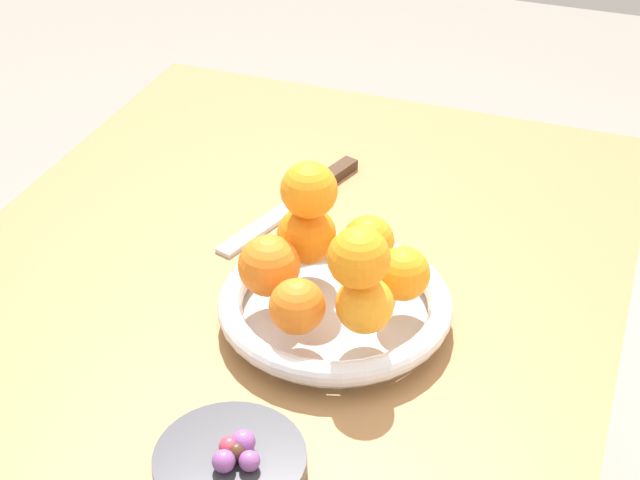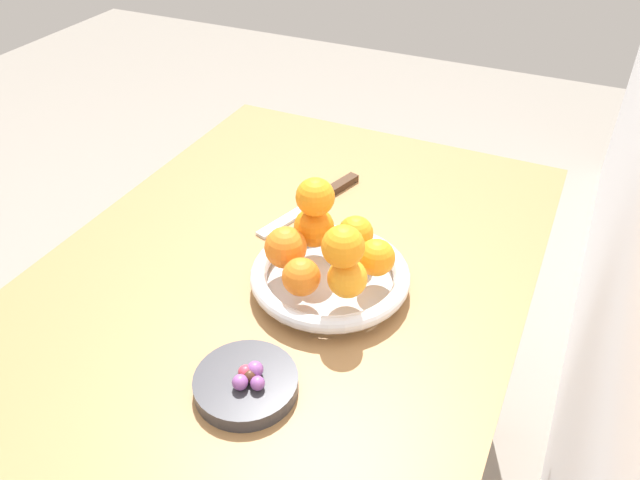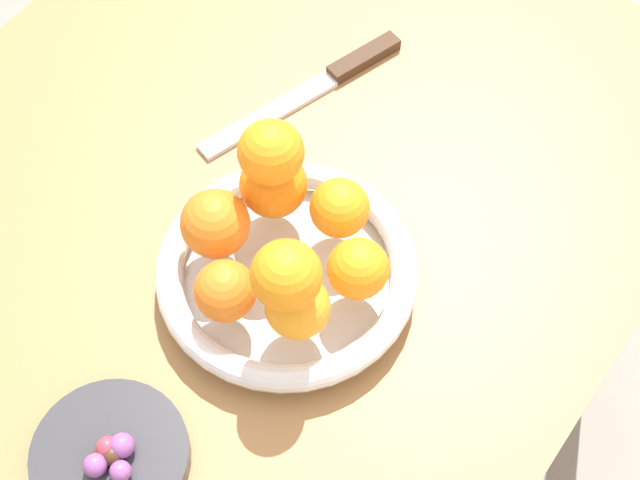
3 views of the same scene
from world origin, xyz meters
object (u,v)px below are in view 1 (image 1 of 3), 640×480
at_px(orange_0, 269,266).
at_px(orange_7, 309,190).
at_px(candy_ball_0, 230,447).
at_px(candy_ball_3, 224,461).
at_px(knife, 303,197).
at_px(fruit_bowl, 335,307).
at_px(candy_ball_5, 224,459).
at_px(orange_3, 403,274).
at_px(candy_ball_1, 243,442).
at_px(orange_1, 297,306).
at_px(dining_table, 257,373).
at_px(orange_5, 307,235).
at_px(orange_2, 365,305).
at_px(candy_ball_4, 236,452).
at_px(orange_6, 359,258).
at_px(candy_ball_2, 249,461).
at_px(candy_dish, 230,464).
at_px(orange_4, 368,241).

relative_size(orange_0, orange_7, 1.08).
relative_size(candy_ball_0, candy_ball_3, 0.94).
height_order(orange_7, knife, orange_7).
xyz_separation_m(fruit_bowl, candy_ball_5, (0.24, -0.02, 0.01)).
distance_m(orange_3, candy_ball_1, 0.25).
bearing_deg(candy_ball_1, knife, -165.63).
xyz_separation_m(fruit_bowl, orange_1, (0.07, -0.02, 0.05)).
xyz_separation_m(dining_table, orange_0, (0.01, 0.02, 0.16)).
distance_m(dining_table, candy_ball_5, 0.27).
xyz_separation_m(fruit_bowl, orange_5, (-0.05, -0.05, 0.05)).
xyz_separation_m(orange_0, knife, (-0.24, -0.05, -0.07)).
bearing_deg(dining_table, orange_2, 77.44).
xyz_separation_m(candy_ball_3, candy_ball_5, (-0.00, -0.00, -0.00)).
bearing_deg(candy_ball_4, orange_5, -171.83).
xyz_separation_m(orange_1, orange_2, (-0.02, 0.06, 0.00)).
xyz_separation_m(orange_0, orange_7, (-0.06, 0.02, 0.06)).
xyz_separation_m(orange_6, candy_ball_4, (0.18, -0.05, -0.10)).
height_order(orange_2, candy_ball_4, orange_2).
bearing_deg(dining_table, orange_1, 53.07).
bearing_deg(candy_ball_0, dining_table, -161.80).
height_order(candy_ball_2, candy_ball_4, candy_ball_2).
bearing_deg(knife, orange_7, 23.18).
bearing_deg(candy_ball_5, fruit_bowl, 176.08).
bearing_deg(candy_ball_4, fruit_bowl, 177.69).
bearing_deg(candy_ball_4, candy_ball_5, -33.63).
height_order(orange_1, candy_ball_1, orange_1).
bearing_deg(orange_2, orange_7, -132.77).
relative_size(dining_table, orange_2, 18.88).
bearing_deg(knife, candy_ball_4, 13.83).
distance_m(candy_dish, orange_5, 0.28).
distance_m(dining_table, orange_3, 0.22).
distance_m(orange_2, orange_7, 0.14).
bearing_deg(orange_5, dining_table, -32.87).
relative_size(orange_5, candy_ball_2, 3.43).
bearing_deg(dining_table, candy_ball_3, 17.48).
bearing_deg(orange_3, candy_dish, -18.39).
distance_m(fruit_bowl, orange_5, 0.08).
bearing_deg(candy_dish, orange_4, 173.79).
bearing_deg(candy_dish, candy_ball_3, 8.59).
height_order(orange_0, candy_ball_4, orange_0).
relative_size(orange_4, orange_6, 0.94).
bearing_deg(orange_1, orange_5, -163.71).
relative_size(orange_3, orange_7, 0.95).
xyz_separation_m(orange_3, candy_ball_4, (0.25, -0.08, -0.04)).
relative_size(fruit_bowl, knife, 0.97).
height_order(fruit_bowl, orange_6, orange_6).
relative_size(candy_dish, candy_ball_0, 7.09).
bearing_deg(candy_ball_3, orange_3, 163.14).
distance_m(candy_ball_1, candy_ball_4, 0.01).
bearing_deg(orange_2, candy_ball_0, -18.66).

